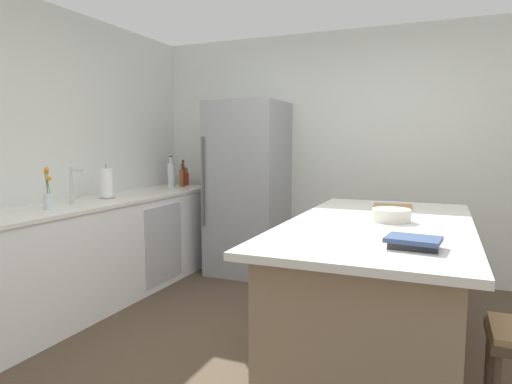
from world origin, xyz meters
name	(u,v)px	position (x,y,z in m)	size (l,w,h in m)	color
ground_plane	(309,370)	(0.00, 0.00, 0.00)	(7.20, 7.20, 0.00)	#4C3D2D
wall_rear	(370,154)	(0.00, 2.25, 1.30)	(6.00, 0.10, 2.60)	silver
wall_left	(19,158)	(-2.45, 0.00, 1.30)	(0.10, 6.00, 2.60)	silver
counter_run_left	(112,247)	(-2.08, 0.63, 0.46)	(0.67, 2.97, 0.92)	white
kitchen_island	(377,292)	(0.36, 0.27, 0.47)	(1.10, 2.17, 0.92)	#8E755B
refrigerator	(248,188)	(-1.23, 1.84, 0.93)	(0.76, 0.75, 1.86)	#93969B
sink_faucet	(72,185)	(-2.13, 0.23, 1.08)	(0.15, 0.05, 0.30)	silver
flower_vase	(48,196)	(-2.02, -0.11, 1.02)	(0.07, 0.07, 0.32)	silver
paper_towel_roll	(106,184)	(-2.10, 0.61, 1.05)	(0.14, 0.14, 0.31)	gray
hot_sauce_bottle	(187,179)	(-2.10, 2.00, 1.00)	(0.05, 0.05, 0.20)	red
syrup_bottle	(183,175)	(-2.09, 1.90, 1.04)	(0.06, 0.06, 0.30)	#5B3319
vinegar_bottle	(182,178)	(-2.05, 1.80, 1.02)	(0.05, 0.05, 0.26)	#994C23
soda_bottle	(171,174)	(-2.14, 1.72, 1.06)	(0.08, 0.08, 0.36)	silver
cookbook_stack	(413,242)	(0.61, -0.39, 0.95)	(0.27, 0.22, 0.05)	#2D2D33
mixing_bowl	(391,215)	(0.43, 0.33, 0.96)	(0.24, 0.24, 0.08)	silver
cutting_board	(393,206)	(0.38, 0.97, 0.93)	(0.30, 0.25, 0.02)	#9E7042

